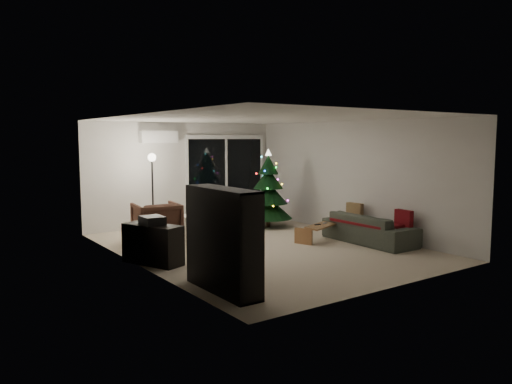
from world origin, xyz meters
TOP-DOWN VIEW (x-y plane):
  - room at (0.46, 1.49)m, footprint 6.50×7.51m
  - bookshelf at (-2.25, -2.00)m, footprint 0.47×1.46m
  - media_cabinet at (-2.25, -0.01)m, footprint 0.77×1.15m
  - stereo at (-2.25, -0.01)m, footprint 0.34×0.40m
  - armchair at (-1.45, 1.63)m, footprint 0.99×1.01m
  - ottoman at (-0.50, 1.78)m, footprint 0.62×0.62m
  - cardboard_box_a at (-1.01, 0.44)m, footprint 0.43×0.34m
  - cardboard_box_b at (-0.08, 0.80)m, footprint 0.47×0.39m
  - side_table at (0.46, 2.74)m, footprint 0.45×0.45m
  - floor_lamp at (-1.20, 2.38)m, footprint 0.28×0.28m
  - sofa at (2.05, -0.93)m, footprint 0.85×2.04m
  - sofa_throw at (1.95, -0.93)m, footprint 0.63×1.45m
  - cushion_a at (2.30, -0.28)m, footprint 0.15×0.40m
  - cushion_b at (2.30, -1.58)m, footprint 0.14×0.39m
  - coffee_table at (1.38, -0.28)m, footprint 1.18×0.77m
  - remote_a at (1.23, -0.28)m, footprint 0.14×0.04m
  - remote_b at (1.48, -0.23)m, footprint 0.14×0.08m
  - christmas_tree at (1.47, 1.74)m, footprint 1.46×1.46m

SIDE VIEW (x-z plane):
  - cardboard_box_b at x=-0.08m, z-range 0.00..0.29m
  - cardboard_box_a at x=-1.01m, z-range 0.00..0.29m
  - coffee_table at x=1.38m, z-range 0.00..0.35m
  - ottoman at x=-0.50m, z-range 0.00..0.44m
  - side_table at x=0.46m, z-range 0.00..0.52m
  - sofa at x=2.05m, z-range 0.00..0.59m
  - media_cabinet at x=-2.25m, z-range 0.00..0.67m
  - remote_a at x=1.23m, z-range 0.35..0.37m
  - remote_b at x=1.48m, z-range 0.35..0.37m
  - armchair at x=-1.45m, z-range 0.00..0.82m
  - sofa_throw at x=1.95m, z-range 0.40..0.45m
  - cushion_a at x=2.30m, z-range 0.34..0.73m
  - cushion_b at x=2.30m, z-range 0.34..0.73m
  - bookshelf at x=-2.25m, z-range 0.00..1.44m
  - stereo at x=-2.25m, z-range 0.67..0.81m
  - floor_lamp at x=-1.20m, z-range 0.00..1.73m
  - christmas_tree at x=1.47m, z-range 0.00..1.87m
  - room at x=0.46m, z-range -0.28..2.32m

